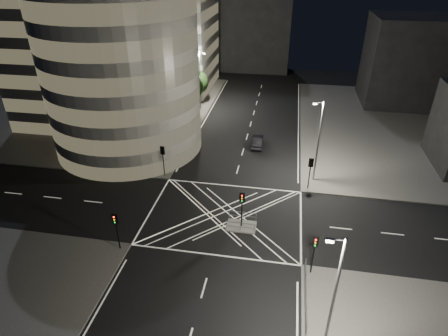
% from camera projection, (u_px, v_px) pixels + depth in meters
% --- Properties ---
extents(ground, '(120.00, 120.00, 0.00)m').
position_uv_depth(ground, '(225.00, 216.00, 39.76)').
color(ground, black).
rests_on(ground, ground).
extents(sidewalk_far_left, '(42.00, 42.00, 0.15)m').
position_uv_depth(sidewalk_far_left, '(91.00, 108.00, 67.10)').
color(sidewalk_far_left, '#4F4D4A').
rests_on(sidewalk_far_left, ground).
extents(sidewalk_far_right, '(42.00, 42.00, 0.15)m').
position_uv_depth(sidewalk_far_right, '(437.00, 131.00, 58.42)').
color(sidewalk_far_right, '#4F4D4A').
rests_on(sidewalk_far_right, ground).
extents(central_island, '(3.00, 2.00, 0.15)m').
position_uv_depth(central_island, '(241.00, 226.00, 38.14)').
color(central_island, slate).
rests_on(central_island, ground).
extents(office_tower_curved, '(30.00, 29.00, 27.20)m').
position_uv_depth(office_tower_curved, '(102.00, 48.00, 52.52)').
color(office_tower_curved, gray).
rests_on(office_tower_curved, sidewalk_far_left).
extents(office_block_rear, '(24.00, 16.00, 22.00)m').
position_uv_depth(office_block_rear, '(151.00, 30.00, 73.32)').
color(office_block_rear, gray).
rests_on(office_block_rear, sidewalk_far_left).
extents(building_right_far, '(14.00, 12.00, 15.00)m').
position_uv_depth(building_right_far, '(408.00, 61.00, 66.18)').
color(building_right_far, black).
rests_on(building_right_far, sidewalk_far_right).
extents(building_far_end, '(18.00, 8.00, 18.00)m').
position_uv_depth(building_far_end, '(251.00, 30.00, 85.35)').
color(building_far_end, black).
rests_on(building_far_end, ground).
extents(tree_a, '(5.04, 5.04, 7.24)m').
position_uv_depth(tree_a, '(154.00, 135.00, 46.77)').
color(tree_a, black).
rests_on(tree_a, sidewalk_far_left).
extents(tree_b, '(4.07, 4.07, 6.74)m').
position_uv_depth(tree_b, '(169.00, 117.00, 51.86)').
color(tree_b, black).
rests_on(tree_b, sidewalk_far_left).
extents(tree_c, '(4.08, 4.08, 7.26)m').
position_uv_depth(tree_c, '(180.00, 99.00, 56.73)').
color(tree_c, black).
rests_on(tree_c, sidewalk_far_left).
extents(tree_d, '(4.36, 4.36, 7.58)m').
position_uv_depth(tree_d, '(190.00, 86.00, 61.76)').
color(tree_d, black).
rests_on(tree_d, sidewalk_far_left).
extents(tree_e, '(3.51, 3.51, 5.86)m').
position_uv_depth(tree_e, '(199.00, 82.00, 67.50)').
color(tree_e, black).
rests_on(tree_e, sidewalk_far_left).
extents(traffic_signal_fl, '(0.55, 0.22, 4.00)m').
position_uv_depth(traffic_signal_fl, '(163.00, 155.00, 45.42)').
color(traffic_signal_fl, black).
rests_on(traffic_signal_fl, sidewalk_far_left).
extents(traffic_signal_nl, '(0.55, 0.22, 4.00)m').
position_uv_depth(traffic_signal_nl, '(116.00, 225.00, 33.82)').
color(traffic_signal_nl, black).
rests_on(traffic_signal_nl, sidewalk_near_left).
extents(traffic_signal_fr, '(0.55, 0.22, 4.00)m').
position_uv_depth(traffic_signal_fr, '(310.00, 168.00, 42.79)').
color(traffic_signal_fr, black).
rests_on(traffic_signal_fr, sidewalk_far_right).
extents(traffic_signal_nr, '(0.55, 0.22, 4.00)m').
position_uv_depth(traffic_signal_nr, '(314.00, 248.00, 31.19)').
color(traffic_signal_nr, black).
rests_on(traffic_signal_nr, sidewalk_near_right).
extents(traffic_signal_island, '(0.55, 0.22, 4.00)m').
position_uv_depth(traffic_signal_island, '(242.00, 203.00, 36.73)').
color(traffic_signal_island, black).
rests_on(traffic_signal_island, central_island).
extents(street_lamp_left_near, '(1.25, 0.25, 10.00)m').
position_uv_depth(street_lamp_left_near, '(169.00, 119.00, 48.64)').
color(street_lamp_left_near, slate).
rests_on(street_lamp_left_near, sidewalk_far_left).
extents(street_lamp_left_far, '(1.25, 0.25, 10.00)m').
position_uv_depth(street_lamp_left_far, '(200.00, 79.00, 64.00)').
color(street_lamp_left_far, slate).
rests_on(street_lamp_left_far, sidewalk_far_left).
extents(street_lamp_right_far, '(1.25, 0.25, 10.00)m').
position_uv_depth(street_lamp_right_far, '(318.00, 139.00, 43.26)').
color(street_lamp_right_far, slate).
rests_on(street_lamp_right_far, sidewalk_far_right).
extents(street_lamp_right_near, '(1.25, 0.25, 10.00)m').
position_uv_depth(street_lamp_right_near, '(334.00, 294.00, 23.64)').
color(street_lamp_right_near, slate).
rests_on(street_lamp_right_near, sidewalk_near_right).
extents(railing_near_right, '(0.06, 11.70, 1.10)m').
position_uv_depth(railing_near_right, '(306.00, 318.00, 27.80)').
color(railing_near_right, slate).
rests_on(railing_near_right, sidewalk_near_right).
extents(railing_island_south, '(2.80, 0.06, 1.10)m').
position_uv_depth(railing_island_south, '(240.00, 227.00, 37.06)').
color(railing_island_south, slate).
rests_on(railing_island_south, central_island).
extents(railing_island_north, '(2.80, 0.06, 1.10)m').
position_uv_depth(railing_island_north, '(243.00, 216.00, 38.60)').
color(railing_island_north, slate).
rests_on(railing_island_north, central_island).
extents(sedan, '(1.70, 4.45, 1.45)m').
position_uv_depth(sedan, '(257.00, 141.00, 53.81)').
color(sedan, black).
rests_on(sedan, ground).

